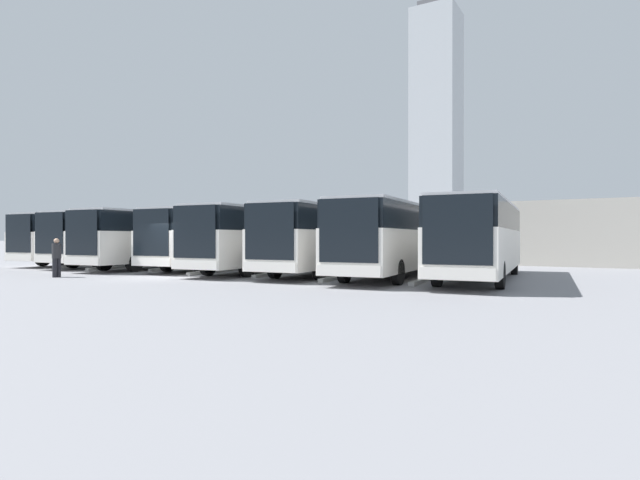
{
  "coord_description": "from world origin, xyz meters",
  "views": [
    {
      "loc": [
        -17.68,
        16.11,
        1.82
      ],
      "look_at": [
        -4.8,
        -6.24,
        1.71
      ],
      "focal_mm": 28.0,
      "sensor_mm": 36.0,
      "label": 1
    }
  ],
  "objects_px": {
    "bus_0": "(481,237)",
    "bus_1": "(398,237)",
    "bus_4": "(227,237)",
    "bus_3": "(269,237)",
    "bus_5": "(168,237)",
    "bus_7": "(104,237)",
    "bus_6": "(135,237)",
    "bus_2": "(332,237)",
    "pedestrian": "(57,256)"
  },
  "relations": [
    {
      "from": "bus_0",
      "to": "bus_4",
      "type": "xyz_separation_m",
      "value": [
        14.81,
        -0.67,
        0.0
      ]
    },
    {
      "from": "bus_1",
      "to": "bus_2",
      "type": "distance_m",
      "value": 3.73
    },
    {
      "from": "bus_1",
      "to": "bus_4",
      "type": "height_order",
      "value": "same"
    },
    {
      "from": "bus_3",
      "to": "bus_7",
      "type": "bearing_deg",
      "value": -8.28
    },
    {
      "from": "pedestrian",
      "to": "bus_6",
      "type": "bearing_deg",
      "value": 18.34
    },
    {
      "from": "bus_0",
      "to": "bus_4",
      "type": "distance_m",
      "value": 14.82
    },
    {
      "from": "bus_2",
      "to": "bus_3",
      "type": "distance_m",
      "value": 3.71
    },
    {
      "from": "bus_0",
      "to": "bus_7",
      "type": "bearing_deg",
      "value": -6.41
    },
    {
      "from": "bus_4",
      "to": "bus_5",
      "type": "distance_m",
      "value": 3.86
    },
    {
      "from": "bus_5",
      "to": "bus_6",
      "type": "distance_m",
      "value": 3.75
    },
    {
      "from": "bus_2",
      "to": "bus_6",
      "type": "xyz_separation_m",
      "value": [
        14.81,
        -0.11,
        0.0
      ]
    },
    {
      "from": "bus_3",
      "to": "pedestrian",
      "type": "distance_m",
      "value": 10.23
    },
    {
      "from": "bus_6",
      "to": "pedestrian",
      "type": "bearing_deg",
      "value": 114.85
    },
    {
      "from": "bus_2",
      "to": "bus_1",
      "type": "bearing_deg",
      "value": 168.36
    },
    {
      "from": "bus_0",
      "to": "bus_5",
      "type": "xyz_separation_m",
      "value": [
        18.51,
        0.44,
        0.0
      ]
    },
    {
      "from": "bus_4",
      "to": "bus_7",
      "type": "bearing_deg",
      "value": -4.61
    },
    {
      "from": "bus_3",
      "to": "bus_7",
      "type": "distance_m",
      "value": 14.83
    },
    {
      "from": "bus_0",
      "to": "bus_1",
      "type": "height_order",
      "value": "same"
    },
    {
      "from": "bus_3",
      "to": "pedestrian",
      "type": "height_order",
      "value": "bus_3"
    },
    {
      "from": "bus_4",
      "to": "bus_0",
      "type": "bearing_deg",
      "value": 172.25
    },
    {
      "from": "bus_4",
      "to": "bus_1",
      "type": "bearing_deg",
      "value": 169.55
    },
    {
      "from": "bus_0",
      "to": "bus_2",
      "type": "height_order",
      "value": "same"
    },
    {
      "from": "bus_7",
      "to": "bus_1",
      "type": "bearing_deg",
      "value": 172.46
    },
    {
      "from": "bus_2",
      "to": "bus_6",
      "type": "bearing_deg",
      "value": -5.58
    },
    {
      "from": "bus_4",
      "to": "bus_6",
      "type": "height_order",
      "value": "same"
    },
    {
      "from": "bus_1",
      "to": "bus_2",
      "type": "height_order",
      "value": "same"
    },
    {
      "from": "bus_1",
      "to": "bus_5",
      "type": "relative_size",
      "value": 1.0
    },
    {
      "from": "bus_0",
      "to": "bus_6",
      "type": "distance_m",
      "value": 22.21
    },
    {
      "from": "bus_4",
      "to": "bus_3",
      "type": "bearing_deg",
      "value": 160.99
    },
    {
      "from": "bus_7",
      "to": "bus_3",
      "type": "bearing_deg",
      "value": 171.72
    },
    {
      "from": "pedestrian",
      "to": "bus_0",
      "type": "bearing_deg",
      "value": -75.91
    },
    {
      "from": "bus_5",
      "to": "bus_4",
      "type": "bearing_deg",
      "value": -168.49
    },
    {
      "from": "bus_3",
      "to": "bus_7",
      "type": "xyz_separation_m",
      "value": [
        14.81,
        -0.8,
        0.0
      ]
    },
    {
      "from": "bus_0",
      "to": "bus_3",
      "type": "xyz_separation_m",
      "value": [
        11.11,
        0.25,
        0.0
      ]
    },
    {
      "from": "bus_7",
      "to": "bus_2",
      "type": "bearing_deg",
      "value": 173.29
    },
    {
      "from": "bus_6",
      "to": "bus_4",
      "type": "bearing_deg",
      "value": 178.69
    },
    {
      "from": "bus_0",
      "to": "bus_4",
      "type": "height_order",
      "value": "same"
    },
    {
      "from": "bus_6",
      "to": "pedestrian",
      "type": "relative_size",
      "value": 7.08
    },
    {
      "from": "bus_5",
      "to": "bus_2",
      "type": "bearing_deg",
      "value": 177.43
    },
    {
      "from": "bus_1",
      "to": "bus_4",
      "type": "relative_size",
      "value": 1.0
    },
    {
      "from": "bus_0",
      "to": "bus_1",
      "type": "relative_size",
      "value": 1.0
    },
    {
      "from": "bus_1",
      "to": "bus_6",
      "type": "bearing_deg",
      "value": -6.8
    },
    {
      "from": "bus_1",
      "to": "bus_7",
      "type": "xyz_separation_m",
      "value": [
        22.21,
        -0.92,
        0.0
      ]
    },
    {
      "from": "bus_1",
      "to": "bus_6",
      "type": "distance_m",
      "value": 18.52
    },
    {
      "from": "bus_5",
      "to": "bus_7",
      "type": "height_order",
      "value": "same"
    },
    {
      "from": "bus_1",
      "to": "pedestrian",
      "type": "xyz_separation_m",
      "value": [
        13.59,
        7.99,
        -0.9
      ]
    },
    {
      "from": "bus_5",
      "to": "bus_6",
      "type": "relative_size",
      "value": 1.0
    },
    {
      "from": "bus_3",
      "to": "bus_5",
      "type": "height_order",
      "value": "same"
    },
    {
      "from": "bus_0",
      "to": "bus_7",
      "type": "xyz_separation_m",
      "value": [
        25.91,
        -0.56,
        0.0
      ]
    },
    {
      "from": "bus_6",
      "to": "pedestrian",
      "type": "xyz_separation_m",
      "value": [
        -4.92,
        8.51,
        -0.9
      ]
    }
  ]
}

